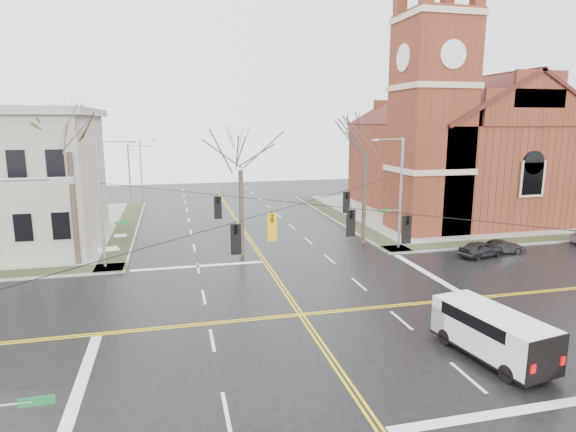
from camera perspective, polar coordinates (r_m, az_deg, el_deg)
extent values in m
plane|color=black|center=(26.92, 1.54, -11.61)|extent=(120.00, 120.00, 0.00)
cube|color=gray|center=(59.15, 18.86, 0.44)|extent=(30.00, 30.00, 0.15)
cube|color=#2D341C|center=(53.07, 6.17, -0.09)|extent=(2.00, 30.00, 0.02)
cube|color=#2D341C|center=(48.33, 27.60, -2.42)|extent=(30.00, 2.00, 0.02)
cube|color=#2D341C|center=(50.24, -18.65, -1.26)|extent=(2.00, 30.00, 0.02)
cube|color=gold|center=(26.89, 1.29, -11.62)|extent=(0.12, 100.00, 0.01)
cube|color=gold|center=(26.95, 1.79, -11.57)|extent=(0.12, 100.00, 0.01)
cube|color=gold|center=(26.81, 1.61, -11.70)|extent=(100.00, 0.12, 0.01)
cube|color=gold|center=(27.03, 1.47, -11.51)|extent=(100.00, 0.12, 0.01)
cube|color=silver|center=(20.54, 24.68, -20.36)|extent=(9.50, 0.50, 0.01)
cube|color=silver|center=(36.02, -10.65, -5.86)|extent=(9.50, 0.50, 0.01)
cube|color=silver|center=(21.98, -23.46, -18.08)|extent=(0.50, 9.50, 0.01)
cube|color=silver|center=(35.17, 16.18, -6.53)|extent=(0.50, 9.50, 0.01)
cube|color=brown|center=(47.24, 16.53, 10.17)|extent=(6.00, 6.00, 20.00)
cube|color=beige|center=(48.11, 17.19, 21.54)|extent=(6.30, 6.30, 0.50)
cylinder|color=silver|center=(44.98, 18.99, 17.68)|extent=(2.40, 0.15, 2.40)
cylinder|color=silver|center=(46.14, 13.51, 17.78)|extent=(0.15, 2.40, 2.40)
cube|color=brown|center=(59.87, 19.46, 5.29)|extent=(18.00, 24.00, 10.00)
cube|color=brown|center=(50.44, 14.15, 1.41)|extent=(2.00, 5.00, 4.40)
cylinder|color=gray|center=(40.20, 13.21, 2.59)|extent=(0.20, 0.20, 9.00)
cylinder|color=gray|center=(40.15, 12.36, 0.66)|extent=(1.20, 0.06, 0.06)
cube|color=#11662E|center=(39.85, 11.46, 0.62)|extent=(0.90, 0.04, 0.25)
cylinder|color=gray|center=(39.28, 11.91, 8.90)|extent=(2.40, 0.08, 0.08)
cube|color=gray|center=(38.78, 10.29, 8.86)|extent=(0.50, 0.22, 0.15)
cylinder|color=gray|center=(36.26, -21.31, 1.22)|extent=(0.20, 0.20, 9.00)
cylinder|color=gray|center=(36.43, -20.23, -0.82)|extent=(1.20, 0.06, 0.06)
cube|color=#11662E|center=(36.35, -19.13, -0.78)|extent=(0.90, 0.04, 0.25)
cylinder|color=gray|center=(35.69, -19.88, 8.29)|extent=(2.40, 0.08, 0.08)
cube|color=gray|center=(35.58, -17.94, 8.32)|extent=(0.50, 0.22, 0.15)
cylinder|color=gray|center=(14.99, -30.38, -18.77)|extent=(1.20, 0.06, 0.06)
cube|color=#11662E|center=(14.80, -27.65, -18.89)|extent=(0.90, 0.04, 0.25)
cylinder|color=gray|center=(13.09, -30.32, 3.72)|extent=(2.40, 0.08, 0.08)
cube|color=gray|center=(12.80, -25.15, 3.82)|extent=(0.50, 0.22, 0.15)
cylinder|color=black|center=(25.19, 1.61, 1.52)|extent=(23.02, 23.02, 0.03)
cylinder|color=black|center=(25.19, 1.61, 1.52)|extent=(23.02, 23.02, 0.03)
imported|color=black|center=(20.72, -6.20, -2.76)|extent=(0.21, 0.26, 1.30)
imported|color=black|center=(30.29, 6.93, 1.63)|extent=(0.21, 0.26, 1.30)
imported|color=#DA9F0C|center=(22.96, -1.91, -1.33)|extent=(0.21, 0.26, 1.30)
imported|color=black|center=(28.51, -8.31, 1.00)|extent=(0.21, 0.26, 1.30)
imported|color=black|center=(23.11, 13.87, -1.58)|extent=(0.21, 0.26, 1.30)
imported|color=black|center=(24.07, 7.46, -0.84)|extent=(0.21, 0.26, 1.30)
cylinder|color=gray|center=(52.51, -18.21, 3.66)|extent=(0.16, 0.16, 8.00)
cylinder|color=gray|center=(52.12, -17.37, 7.96)|extent=(2.00, 0.07, 0.07)
cube|color=gray|center=(52.07, -16.26, 7.97)|extent=(0.45, 0.20, 0.13)
cylinder|color=gray|center=(72.36, -17.03, 5.62)|extent=(0.16, 0.16, 8.00)
cylinder|color=gray|center=(72.08, -16.41, 8.74)|extent=(2.00, 0.07, 0.07)
cube|color=gray|center=(72.04, -15.60, 8.75)|extent=(0.45, 0.20, 0.13)
cube|color=white|center=(23.73, 23.06, -12.47)|extent=(3.03, 5.84, 1.78)
cube|color=white|center=(25.33, 19.21, -11.32)|extent=(2.28, 1.28, 1.26)
cube|color=black|center=(25.37, 18.73, -9.85)|extent=(1.93, 0.44, 0.84)
cube|color=black|center=(23.65, 22.80, -11.02)|extent=(2.76, 4.08, 0.58)
cube|color=#B70C0A|center=(21.58, 27.04, -15.85)|extent=(0.26, 0.11, 0.36)
cube|color=#B70C0A|center=(22.77, 29.78, -14.68)|extent=(0.26, 0.11, 0.36)
cube|color=black|center=(24.10, 22.89, -14.47)|extent=(3.09, 5.90, 0.10)
cylinder|color=black|center=(24.64, 18.16, -13.46)|extent=(0.39, 0.79, 0.76)
cylinder|color=black|center=(25.88, 21.46, -12.48)|extent=(0.39, 0.79, 0.76)
cylinder|color=black|center=(22.33, 24.60, -16.61)|extent=(0.39, 0.79, 0.76)
cylinder|color=black|center=(23.69, 27.87, -15.27)|extent=(0.39, 0.79, 0.76)
imported|color=black|center=(40.52, 21.89, -3.65)|extent=(4.00, 2.31, 1.28)
imported|color=black|center=(42.35, 24.19, -3.37)|extent=(3.32, 1.50, 1.06)
cylinder|color=#3A2E25|center=(37.96, -24.01, 0.78)|extent=(0.36, 0.36, 8.16)
cylinder|color=#3A2E25|center=(37.90, -5.55, 0.48)|extent=(0.36, 0.36, 6.59)
cylinder|color=#3A2E25|center=(41.32, 9.03, 2.03)|extent=(0.36, 0.36, 7.66)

